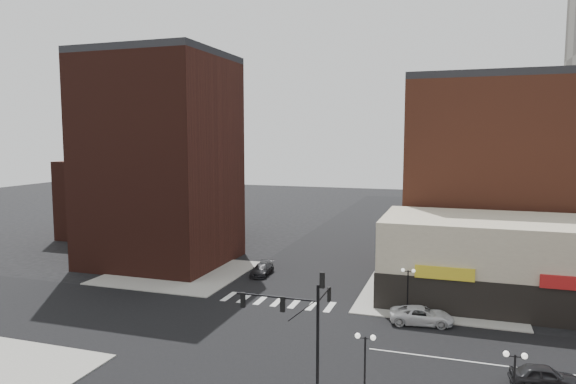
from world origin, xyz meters
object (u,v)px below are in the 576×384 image
(white_suv, at_px, (422,315))
(street_lamp_se_b, at_px, (515,370))
(street_lamp_ne, at_px, (408,280))
(traffic_signal, at_px, (304,315))
(dark_sedan_north, at_px, (262,269))
(street_lamp_se_a, at_px, (365,350))
(dark_sedan_east, at_px, (545,376))

(white_suv, bearing_deg, street_lamp_se_b, -165.81)
(street_lamp_se_b, xyz_separation_m, white_suv, (-5.68, 14.50, -2.56))
(street_lamp_ne, xyz_separation_m, white_suv, (1.32, -1.50, -2.56))
(traffic_signal, bearing_deg, white_suv, 66.99)
(traffic_signal, xyz_separation_m, street_lamp_ne, (4.76, 15.83, -1.67))
(dark_sedan_north, bearing_deg, traffic_signal, -66.96)
(traffic_signal, distance_m, street_lamp_se_a, 4.12)
(traffic_signal, height_order, street_lamp_se_b, traffic_signal)
(traffic_signal, height_order, dark_sedan_east, traffic_signal)
(traffic_signal, bearing_deg, street_lamp_se_a, -2.57)
(white_suv, distance_m, dark_sedan_east, 12.02)
(street_lamp_se_a, height_order, dark_sedan_north, street_lamp_se_a)
(street_lamp_se_b, relative_size, dark_sedan_north, 0.91)
(traffic_signal, xyz_separation_m, dark_sedan_east, (14.16, 5.43, -4.25))
(street_lamp_se_a, xyz_separation_m, dark_sedan_east, (10.39, 5.60, -2.58))
(street_lamp_ne, distance_m, dark_sedan_east, 14.25)
(street_lamp_se_a, relative_size, dark_sedan_east, 1.00)
(street_lamp_se_a, height_order, street_lamp_se_b, same)
(traffic_signal, relative_size, dark_sedan_east, 1.87)
(white_suv, height_order, dark_sedan_north, white_suv)
(street_lamp_se_b, relative_size, white_suv, 0.79)
(street_lamp_se_a, xyz_separation_m, street_lamp_ne, (1.00, 16.00, 0.00))
(dark_sedan_north, bearing_deg, white_suv, -32.59)
(street_lamp_se_a, xyz_separation_m, white_suv, (2.32, 14.50, -2.56))
(street_lamp_ne, bearing_deg, white_suv, -48.64)
(traffic_signal, relative_size, street_lamp_ne, 1.87)
(white_suv, relative_size, dark_sedan_north, 1.16)
(street_lamp_ne, height_order, dark_sedan_east, street_lamp_ne)
(dark_sedan_east, bearing_deg, street_lamp_se_b, 149.67)
(traffic_signal, height_order, street_lamp_ne, traffic_signal)
(street_lamp_se_a, distance_m, dark_sedan_east, 12.08)
(dark_sedan_east, bearing_deg, traffic_signal, 103.80)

